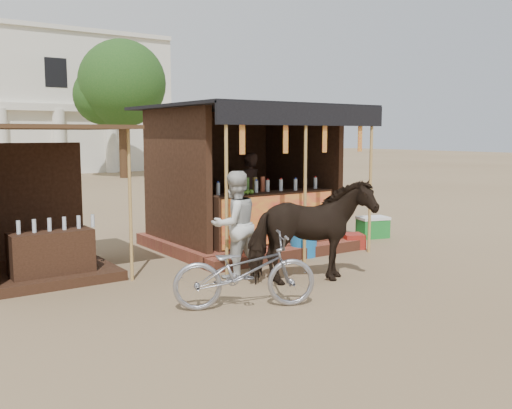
% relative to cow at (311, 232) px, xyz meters
% --- Properties ---
extents(ground, '(120.00, 120.00, 0.00)m').
position_rel_cow_xyz_m(ground, '(-0.20, -0.45, -0.79)').
color(ground, '#846B4C').
rests_on(ground, ground).
extents(main_stall, '(3.60, 3.61, 2.78)m').
position_rel_cow_xyz_m(main_stall, '(0.81, 2.91, 0.24)').
color(main_stall, brown).
rests_on(main_stall, ground).
extents(secondary_stall, '(2.40, 2.40, 2.38)m').
position_rel_cow_xyz_m(secondary_stall, '(-3.37, 2.79, 0.06)').
color(secondary_stall, '#3B2215').
rests_on(secondary_stall, ground).
extents(cow, '(2.02, 1.32, 1.57)m').
position_rel_cow_xyz_m(cow, '(0.00, 0.00, 0.00)').
color(cow, black).
rests_on(cow, ground).
extents(motorbike, '(1.95, 1.37, 0.97)m').
position_rel_cow_xyz_m(motorbike, '(-1.50, -0.45, -0.30)').
color(motorbike, gray).
rests_on(motorbike, ground).
extents(bystander, '(0.85, 0.68, 1.68)m').
position_rel_cow_xyz_m(bystander, '(-0.73, 0.98, 0.05)').
color(bystander, beige).
rests_on(bystander, ground).
extents(blue_barrel, '(0.54, 0.54, 0.65)m').
position_rel_cow_xyz_m(blue_barrel, '(1.15, 1.55, -0.46)').
color(blue_barrel, '#1665AB').
rests_on(blue_barrel, ground).
extents(red_crate, '(0.53, 0.55, 0.29)m').
position_rel_cow_xyz_m(red_crate, '(2.42, 1.55, -0.64)').
color(red_crate, maroon).
rests_on(red_crate, ground).
extents(cooler, '(0.74, 0.60, 0.46)m').
position_rel_cow_xyz_m(cooler, '(3.61, 2.15, -0.56)').
color(cooler, '#1B7C2B').
rests_on(cooler, ground).
extents(tree, '(4.50, 4.40, 7.00)m').
position_rel_cow_xyz_m(tree, '(5.61, 21.70, 3.85)').
color(tree, '#382314').
rests_on(tree, ground).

